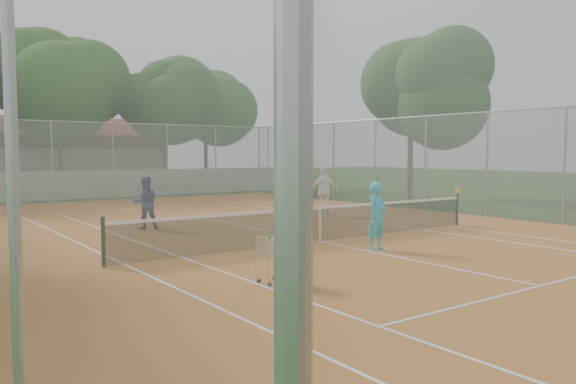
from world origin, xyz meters
TOP-DOWN VIEW (x-y plane):
  - ground at (0.00, 0.00)m, footprint 120.00×120.00m
  - court_pad at (0.00, 0.00)m, footprint 18.00×34.00m
  - court_lines at (0.00, 0.00)m, footprint 10.98×23.78m
  - tennis_net at (0.00, 0.00)m, footprint 11.88×0.10m
  - perimeter_fence at (0.00, 0.00)m, footprint 18.00×34.00m
  - boundary_wall at (0.00, 19.00)m, footprint 26.00×0.30m
  - clubhouse at (-2.00, 29.00)m, footprint 16.40×9.00m
  - tropical_trees at (0.00, 22.00)m, footprint 29.00×19.00m
  - player_near at (0.25, -1.95)m, footprint 0.68×0.51m
  - player_far_left at (-2.93, 5.24)m, footprint 0.93×0.79m
  - player_far_right at (4.09, 4.77)m, footprint 1.21×0.76m
  - ball_hopper at (-3.90, -3.40)m, footprint 0.47×0.47m

SIDE VIEW (x-z plane):
  - ground at x=0.00m, z-range 0.00..0.00m
  - court_pad at x=0.00m, z-range 0.00..0.02m
  - court_lines at x=0.00m, z-range 0.02..0.03m
  - ball_hopper at x=-3.90m, z-range 0.02..0.98m
  - tennis_net at x=0.00m, z-range 0.02..1.00m
  - boundary_wall at x=0.00m, z-range 0.00..1.50m
  - player_far_left at x=-2.93m, z-range 0.02..1.70m
  - player_near at x=0.25m, z-range 0.02..1.73m
  - player_far_right at x=4.09m, z-range 0.02..1.94m
  - perimeter_fence at x=0.00m, z-range 0.00..4.00m
  - clubhouse at x=-2.00m, z-range 0.00..4.40m
  - tropical_trees at x=0.00m, z-range 0.00..10.00m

